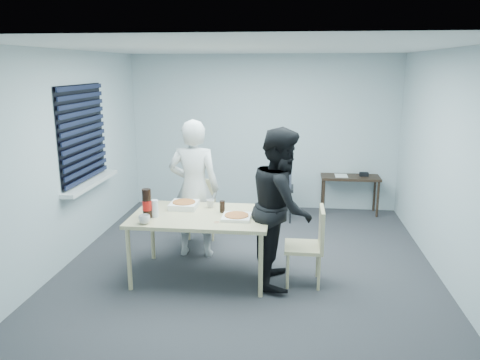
# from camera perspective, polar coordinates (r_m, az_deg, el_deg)

# --- Properties ---
(room) EXTENTS (5.00, 5.00, 5.00)m
(room) POSITION_cam_1_polar(r_m,az_deg,el_deg) (6.46, -18.33, 4.47)
(room) COLOR #323136
(room) RESTS_ON ground
(dining_table) EXTENTS (1.56, 0.99, 0.76)m
(dining_table) POSITION_cam_1_polar(r_m,az_deg,el_deg) (5.38, -4.77, -4.80)
(dining_table) COLOR #CBBB90
(dining_table) RESTS_ON ground
(chair_far) EXTENTS (0.42, 0.42, 0.89)m
(chair_far) POSITION_cam_1_polar(r_m,az_deg,el_deg) (6.46, -4.99, -3.34)
(chair_far) COLOR #CBBB90
(chair_far) RESTS_ON ground
(chair_right) EXTENTS (0.42, 0.42, 0.89)m
(chair_right) POSITION_cam_1_polar(r_m,az_deg,el_deg) (5.30, 8.72, -7.31)
(chair_right) COLOR #CBBB90
(chair_right) RESTS_ON ground
(person_white) EXTENTS (0.65, 0.42, 1.77)m
(person_white) POSITION_cam_1_polar(r_m,az_deg,el_deg) (5.96, -5.61, -1.08)
(person_white) COLOR silver
(person_white) RESTS_ON ground
(person_black) EXTENTS (0.47, 0.86, 1.77)m
(person_black) POSITION_cam_1_polar(r_m,az_deg,el_deg) (5.21, 5.08, -3.27)
(person_black) COLOR black
(person_black) RESTS_ON ground
(side_table) EXTENTS (0.95, 0.42, 0.63)m
(side_table) POSITION_cam_1_polar(r_m,az_deg,el_deg) (7.94, 13.28, -0.09)
(side_table) COLOR black
(side_table) RESTS_ON ground
(stool) EXTENTS (0.39, 0.39, 0.55)m
(stool) POSITION_cam_1_polar(r_m,az_deg,el_deg) (7.43, 4.99, -1.66)
(stool) COLOR black
(stool) RESTS_ON ground
(backpack) EXTENTS (0.33, 0.24, 0.46)m
(backpack) POSITION_cam_1_polar(r_m,az_deg,el_deg) (7.34, 5.04, 0.82)
(backpack) COLOR slate
(backpack) RESTS_ON stool
(pizza_box_a) EXTENTS (0.32, 0.32, 0.08)m
(pizza_box_a) POSITION_cam_1_polar(r_m,az_deg,el_deg) (5.61, -6.84, -3.01)
(pizza_box_a) COLOR white
(pizza_box_a) RESTS_ON dining_table
(pizza_box_b) EXTENTS (0.31, 0.31, 0.04)m
(pizza_box_b) POSITION_cam_1_polar(r_m,az_deg,el_deg) (5.20, -0.42, -4.49)
(pizza_box_b) COLOR white
(pizza_box_b) RESTS_ON dining_table
(mug_a) EXTENTS (0.17, 0.17, 0.10)m
(mug_a) POSITION_cam_1_polar(r_m,az_deg,el_deg) (5.12, -11.58, -4.72)
(mug_a) COLOR silver
(mug_a) RESTS_ON dining_table
(mug_b) EXTENTS (0.10, 0.10, 0.09)m
(mug_b) POSITION_cam_1_polar(r_m,az_deg,el_deg) (5.60, -3.63, -2.88)
(mug_b) COLOR silver
(mug_b) RESTS_ON dining_table
(cola_glass) EXTENTS (0.07, 0.07, 0.14)m
(cola_glass) POSITION_cam_1_polar(r_m,az_deg,el_deg) (5.40, -2.17, -3.27)
(cola_glass) COLOR black
(cola_glass) RESTS_ON dining_table
(soda_bottle) EXTENTS (0.10, 0.10, 0.33)m
(soda_bottle) POSITION_cam_1_polar(r_m,az_deg,el_deg) (5.29, -11.28, -2.88)
(soda_bottle) COLOR black
(soda_bottle) RESTS_ON dining_table
(plastic_cups) EXTENTS (0.09, 0.09, 0.19)m
(plastic_cups) POSITION_cam_1_polar(r_m,az_deg,el_deg) (5.32, -10.35, -3.43)
(plastic_cups) COLOR silver
(plastic_cups) RESTS_ON dining_table
(rubber_band) EXTENTS (0.06, 0.06, 0.00)m
(rubber_band) POSITION_cam_1_polar(r_m,az_deg,el_deg) (5.09, -2.87, -5.15)
(rubber_band) COLOR red
(rubber_band) RESTS_ON dining_table
(papers) EXTENTS (0.21, 0.28, 0.00)m
(papers) POSITION_cam_1_polar(r_m,az_deg,el_deg) (7.91, 12.23, 0.52)
(papers) COLOR white
(papers) RESTS_ON side_table
(black_box) EXTENTS (0.15, 0.11, 0.06)m
(black_box) POSITION_cam_1_polar(r_m,az_deg,el_deg) (7.97, 14.87, 0.68)
(black_box) COLOR black
(black_box) RESTS_ON side_table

